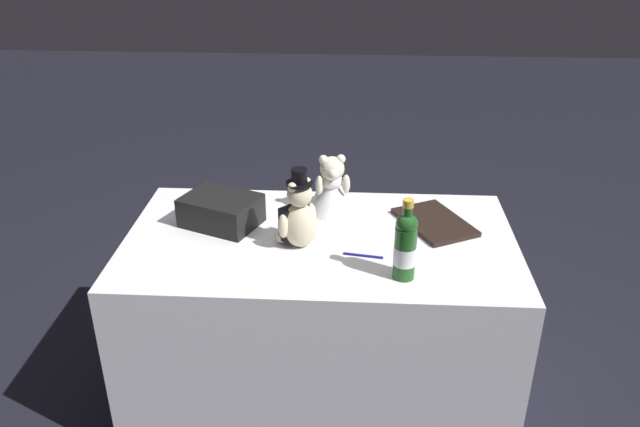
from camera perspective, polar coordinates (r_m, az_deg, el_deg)
ground_plane at (r=2.75m, az=-0.00°, el=-15.27°), size 12.00×12.00×0.00m
reception_table at (r=2.53m, az=-0.00°, el=-9.27°), size 1.42×0.80×0.71m
teddy_bear_groom at (r=2.24m, az=-1.95°, el=-0.29°), size 0.16×0.15×0.30m
teddy_bear_bride at (r=2.50m, az=1.03°, el=2.41°), size 0.19×0.23×0.24m
champagne_bottle at (r=2.07m, az=7.59°, el=-2.81°), size 0.07×0.07×0.28m
signing_pen at (r=2.22m, az=3.98°, el=-3.76°), size 0.15×0.03×0.01m
gift_case_black at (r=2.44m, az=-8.78°, el=0.27°), size 0.33×0.29×0.11m
guestbook at (r=2.46m, az=10.14°, el=-0.76°), size 0.32×0.37×0.02m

